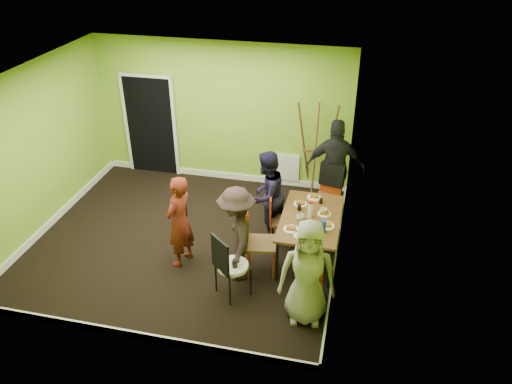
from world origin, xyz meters
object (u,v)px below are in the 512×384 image
at_px(blue_bottle, 324,226).
at_px(person_back_end, 335,168).
at_px(chair_front_end, 310,278).
at_px(chair_left_near, 255,238).
at_px(thermos, 310,210).
at_px(orange_bottle, 311,210).
at_px(person_front_end, 307,273).
at_px(chair_left_far, 276,216).
at_px(dining_table, 311,220).
at_px(person_standing, 179,222).
at_px(person_left_near, 237,234).
at_px(chair_bentwood, 228,263).
at_px(person_left_far, 266,195).
at_px(chair_back_end, 331,181).
at_px(easel, 316,150).

xyz_separation_m(blue_bottle, person_back_end, (0.01, 1.82, 0.04)).
bearing_deg(chair_front_end, blue_bottle, 73.89).
relative_size(chair_left_near, thermos, 4.43).
relative_size(orange_bottle, person_front_end, 0.05).
distance_m(chair_left_far, person_back_end, 1.49).
distance_m(chair_left_near, chair_front_end, 1.08).
distance_m(chair_front_end, blue_bottle, 0.83).
xyz_separation_m(dining_table, chair_front_end, (0.14, -1.10, -0.22)).
distance_m(person_standing, person_front_end, 2.20).
bearing_deg(orange_bottle, person_left_near, -138.77).
xyz_separation_m(chair_left_near, blue_bottle, (0.98, 0.17, 0.24)).
height_order(orange_bottle, person_standing, person_standing).
bearing_deg(person_left_near, person_back_end, 135.70).
height_order(chair_bentwood, thermos, chair_bentwood).
bearing_deg(thermos, person_left_far, 149.46).
relative_size(chair_back_end, person_front_end, 0.67).
xyz_separation_m(person_left_far, person_left_near, (-0.20, -1.16, -0.01)).
distance_m(chair_bentwood, person_left_far, 1.64).
height_order(chair_back_end, blue_bottle, chair_back_end).
height_order(chair_left_far, person_left_near, person_left_near).
height_order(chair_front_end, person_left_far, person_left_far).
distance_m(chair_left_near, easel, 2.62).
distance_m(orange_bottle, person_back_end, 1.34).
xyz_separation_m(chair_bentwood, person_back_end, (1.23, 2.62, 0.32)).
bearing_deg(chair_bentwood, person_back_end, 105.32).
height_order(chair_bentwood, person_back_end, person_back_end).
bearing_deg(person_front_end, thermos, 89.27).
bearing_deg(person_left_far, chair_back_end, 153.36).
height_order(dining_table, chair_bentwood, chair_bentwood).
relative_size(chair_bentwood, person_front_end, 0.66).
bearing_deg(person_standing, person_back_end, 148.80).
bearing_deg(chair_bentwood, person_left_far, 123.42).
bearing_deg(chair_back_end, dining_table, 94.74).
bearing_deg(chair_left_far, person_left_far, -142.40).
bearing_deg(chair_left_near, person_left_far, 172.15).
bearing_deg(person_left_far, orange_bottle, 92.43).
height_order(chair_back_end, person_standing, person_standing).
bearing_deg(chair_back_end, person_left_near, 72.24).
xyz_separation_m(blue_bottle, person_front_end, (-0.10, -1.00, -0.08)).
distance_m(orange_bottle, person_standing, 2.03).
relative_size(chair_back_end, thermos, 4.24).
bearing_deg(dining_table, person_standing, -163.18).
distance_m(chair_left_far, chair_bentwood, 1.49).
distance_m(thermos, person_front_end, 1.38).
bearing_deg(chair_front_end, chair_back_end, 79.16).
height_order(dining_table, person_back_end, person_back_end).
relative_size(chair_bentwood, person_left_far, 0.67).
relative_size(blue_bottle, person_left_near, 0.13).
height_order(chair_left_near, chair_back_end, chair_left_near).
bearing_deg(chair_left_far, person_left_near, -33.79).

